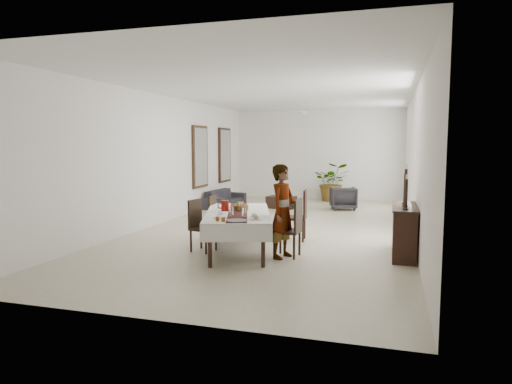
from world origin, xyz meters
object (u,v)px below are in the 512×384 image
object	(u,v)px
sofa	(225,198)
red_pitcher	(225,206)
dining_table_top	(238,214)
sideboard_body	(404,232)
woman	(283,211)

from	to	relation	value
sofa	red_pitcher	bearing A→B (deg)	-154.01
dining_table_top	sideboard_body	world-z (taller)	sideboard_body
woman	red_pitcher	bearing A→B (deg)	93.96
dining_table_top	woman	distance (m)	0.93
red_pitcher	sofa	world-z (taller)	red_pitcher
dining_table_top	woman	xyz separation A→B (m)	(0.90, -0.21, 0.11)
red_pitcher	woman	xyz separation A→B (m)	(1.17, -0.28, -0.02)
sideboard_body	sofa	world-z (taller)	sideboard_body
red_pitcher	sideboard_body	bearing A→B (deg)	8.46
sideboard_body	woman	bearing A→B (deg)	-159.57
sideboard_body	sofa	bearing A→B (deg)	136.08
woman	sofa	bearing A→B (deg)	46.48
dining_table_top	sofa	distance (m)	6.10
red_pitcher	sofa	bearing A→B (deg)	110.47
woman	sofa	world-z (taller)	woman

